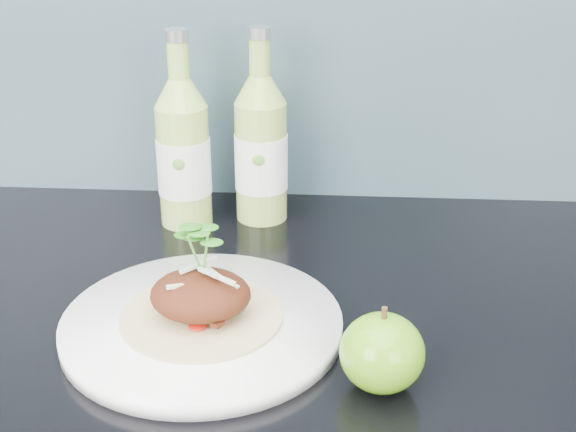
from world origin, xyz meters
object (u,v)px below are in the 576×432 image
green_apple (382,353)px  dinner_plate (202,325)px  cider_bottle_left (183,153)px  cider_bottle_right (261,149)px

green_apple → dinner_plate: bearing=155.8°
cider_bottle_left → cider_bottle_right: size_ratio=1.00×
dinner_plate → cider_bottle_left: bearing=103.6°
cider_bottle_right → dinner_plate: bearing=-75.4°
cider_bottle_right → green_apple: bearing=-47.3°
dinner_plate → green_apple: size_ratio=4.49×
green_apple → cider_bottle_left: size_ratio=0.33×
cider_bottle_left → cider_bottle_right: 0.10m
dinner_plate → cider_bottle_left: cider_bottle_left is taller
dinner_plate → green_apple: green_apple is taller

